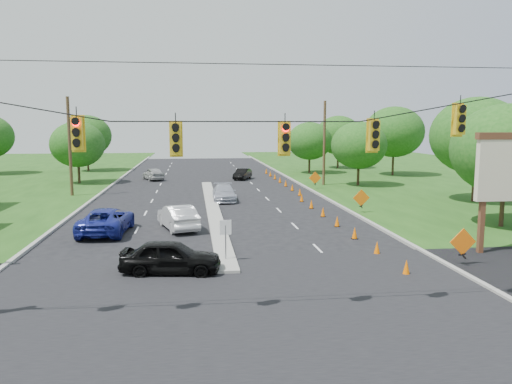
{
  "coord_description": "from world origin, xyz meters",
  "views": [
    {
      "loc": [
        -1.49,
        -17.03,
        6.5
      ],
      "look_at": [
        1.97,
        10.09,
        2.8
      ],
      "focal_mm": 35.0,
      "sensor_mm": 36.0,
      "label": 1
    }
  ],
  "objects": [
    {
      "name": "cone_3",
      "position": [
        7.66,
        13.5,
        0.35
      ],
      "size": [
        0.32,
        0.32,
        0.7
      ],
      "primitive_type": "cone",
      "color": "#F76700",
      "rests_on": "ground"
    },
    {
      "name": "work_sign_0",
      "position": [
        10.8,
        4.0,
        1.09
      ],
      "size": [
        1.27,
        0.58,
        1.37
      ],
      "color": "black",
      "rests_on": "ground"
    },
    {
      "name": "cone_6",
      "position": [
        7.66,
        24.0,
        0.35
      ],
      "size": [
        0.32,
        0.32,
        0.7
      ],
      "primitive_type": "cone",
      "color": "#F76700",
      "rests_on": "ground"
    },
    {
      "name": "cone_12",
      "position": [
        8.26,
        45.0,
        0.35
      ],
      "size": [
        0.32,
        0.32,
        0.7
      ],
      "primitive_type": "cone",
      "color": "#F76700",
      "rests_on": "ground"
    },
    {
      "name": "tree_9",
      "position": [
        16.0,
        34.0,
        4.34
      ],
      "size": [
        5.88,
        5.88,
        6.86
      ],
      "color": "black",
      "rests_on": "ground"
    },
    {
      "name": "work_sign_1",
      "position": [
        10.8,
        18.0,
        1.09
      ],
      "size": [
        1.27,
        0.58,
        1.37
      ],
      "color": "black",
      "rests_on": "ground"
    },
    {
      "name": "cone_13",
      "position": [
        8.26,
        48.5,
        0.35
      ],
      "size": [
        0.32,
        0.32,
        0.7
      ],
      "primitive_type": "cone",
      "color": "#F76700",
      "rests_on": "ground"
    },
    {
      "name": "cross_street",
      "position": [
        0.0,
        0.0,
        0.0
      ],
      "size": [
        160.0,
        14.0,
        0.02
      ],
      "primitive_type": "cube",
      "color": "black",
      "rests_on": "ground"
    },
    {
      "name": "silver_car_oncoming",
      "position": [
        -6.13,
        42.66,
        0.73
      ],
      "size": [
        3.11,
        4.64,
        1.47
      ],
      "primitive_type": "imported",
      "rotation": [
        0.0,
        0.0,
        3.5
      ],
      "color": "#A2A2A2",
      "rests_on": "ground"
    },
    {
      "name": "blue_pickup",
      "position": [
        -6.69,
        13.38,
        0.78
      ],
      "size": [
        2.97,
        5.76,
        1.55
      ],
      "primitive_type": "imported",
      "rotation": [
        0.0,
        0.0,
        3.07
      ],
      "color": "navy",
      "rests_on": "ground"
    },
    {
      "name": "white_sedan",
      "position": [
        -2.46,
        14.03,
        0.77
      ],
      "size": [
        2.86,
        4.91,
        1.53
      ],
      "primitive_type": "imported",
      "rotation": [
        0.0,
        0.0,
        3.43
      ],
      "color": "#BDBDBD",
      "rests_on": "ground"
    },
    {
      "name": "cone_2",
      "position": [
        7.66,
        10.0,
        0.35
      ],
      "size": [
        0.32,
        0.32,
        0.7
      ],
      "primitive_type": "cone",
      "color": "#F76700",
      "rests_on": "ground"
    },
    {
      "name": "tree_6",
      "position": [
        -16.0,
        55.0,
        4.96
      ],
      "size": [
        6.72,
        6.72,
        7.84
      ],
      "color": "black",
      "rests_on": "ground"
    },
    {
      "name": "dark_car_receding",
      "position": [
        4.42,
        41.99,
        0.65
      ],
      "size": [
        2.7,
        4.15,
        1.29
      ],
      "primitive_type": "imported",
      "rotation": [
        0.0,
        0.0,
        -0.37
      ],
      "color": "black",
      "rests_on": "ground"
    },
    {
      "name": "ground",
      "position": [
        0.0,
        0.0,
        0.0
      ],
      "size": [
        160.0,
        160.0,
        0.0
      ],
      "primitive_type": "plane",
      "color": "black",
      "rests_on": "ground"
    },
    {
      "name": "cone_9",
      "position": [
        8.26,
        34.5,
        0.35
      ],
      "size": [
        0.32,
        0.32,
        0.7
      ],
      "primitive_type": "cone",
      "color": "#F76700",
      "rests_on": "ground"
    },
    {
      "name": "curb_right",
      "position": [
        10.1,
        30.0,
        0.0
      ],
      "size": [
        0.25,
        110.0,
        0.16
      ],
      "primitive_type": "cube",
      "color": "gray",
      "rests_on": "ground"
    },
    {
      "name": "cone_7",
      "position": [
        8.26,
        27.5,
        0.35
      ],
      "size": [
        0.32,
        0.32,
        0.7
      ],
      "primitive_type": "cone",
      "color": "#F76700",
      "rests_on": "ground"
    },
    {
      "name": "signal_span",
      "position": [
        -0.05,
        -1.0,
        4.97
      ],
      "size": [
        25.6,
        0.32,
        9.0
      ],
      "color": "#422D1C",
      "rests_on": "ground"
    },
    {
      "name": "utility_pole_far_left",
      "position": [
        -12.5,
        30.0,
        4.5
      ],
      "size": [
        0.28,
        0.28,
        9.0
      ],
      "primitive_type": "cylinder",
      "color": "#422D1C",
      "rests_on": "ground"
    },
    {
      "name": "silver_car_far",
      "position": [
        1.16,
        25.4,
        0.69
      ],
      "size": [
        1.96,
        4.74,
        1.37
      ],
      "primitive_type": "imported",
      "rotation": [
        0.0,
        0.0,
        -0.01
      ],
      "color": "#A1A4B2",
      "rests_on": "ground"
    },
    {
      "name": "tree_10",
      "position": [
        24.0,
        44.0,
        5.58
      ],
      "size": [
        7.56,
        7.56,
        8.82
      ],
      "color": "black",
      "rests_on": "ground"
    },
    {
      "name": "tree_7",
      "position": [
        18.0,
        12.0,
        4.96
      ],
      "size": [
        6.72,
        6.72,
        7.84
      ],
      "color": "black",
      "rests_on": "ground"
    },
    {
      "name": "tree_11",
      "position": [
        20.0,
        55.0,
        4.96
      ],
      "size": [
        6.72,
        6.72,
        7.84
      ],
      "color": "black",
      "rests_on": "ground"
    },
    {
      "name": "curb_left",
      "position": [
        -10.1,
        30.0,
        0.0
      ],
      "size": [
        0.25,
        110.0,
        0.16
      ],
      "primitive_type": "cube",
      "color": "gray",
      "rests_on": "ground"
    },
    {
      "name": "cone_5",
      "position": [
        7.66,
        20.5,
        0.35
      ],
      "size": [
        0.32,
        0.32,
        0.7
      ],
      "primitive_type": "cone",
      "color": "#F76700",
      "rests_on": "ground"
    },
    {
      "name": "cone_10",
      "position": [
        8.26,
        38.0,
        0.35
      ],
      "size": [
        0.32,
        0.32,
        0.7
      ],
      "primitive_type": "cone",
      "color": "#F76700",
      "rests_on": "ground"
    },
    {
      "name": "cone_0",
      "position": [
        7.66,
        3.0,
        0.35
      ],
      "size": [
        0.32,
        0.32,
        0.7
      ],
      "primitive_type": "cone",
      "color": "#F76700",
      "rests_on": "ground"
    },
    {
      "name": "cone_8",
      "position": [
        8.26,
        31.0,
        0.35
      ],
      "size": [
        0.32,
        0.32,
        0.7
      ],
      "primitive_type": "cone",
      "color": "#F76700",
      "rests_on": "ground"
    },
    {
      "name": "black_sedan",
      "position": [
        -2.51,
        4.55,
        0.75
      ],
      "size": [
        4.59,
        2.36,
        1.5
      ],
      "primitive_type": "imported",
      "rotation": [
        0.0,
        0.0,
        1.43
      ],
      "color": "black",
      "rests_on": "ground"
    },
    {
      "name": "median_sign",
      "position": [
        0.0,
        6.0,
        1.46
      ],
      "size": [
        0.55,
        0.06,
        2.05
      ],
      "color": "gray",
      "rests_on": "ground"
    },
    {
      "name": "median",
      "position": [
        0.0,
        21.0,
        0.0
      ],
      "size": [
        1.0,
        34.0,
        0.18
      ],
      "primitive_type": "cube",
      "color": "gray",
      "rests_on": "ground"
    },
    {
      "name": "utility_pole_far_right",
      "position": [
        12.5,
        35.0,
        4.5
      ],
      "size": [
        0.28,
        0.28,
        9.0
      ],
      "primitive_type": "cylinder",
      "color": "#422D1C",
      "rests_on": "ground"
    },
    {
      "name": "tree_8",
      "position": [
        22.0,
        22.0,
        5.58
      ],
      "size": [
        7.56,
        7.56,
        8.82
      ],
      "color": "black",
      "rests_on": "ground"
    },
    {
      "name": "cone_1",
      "position": [
        7.66,
        6.5,
        0.35
      ],
      "size": [
        0.32,
        0.32,
        0.7
      ],
      "primitive_type": "cone",
      "color": "#F76700",
      "rests_on": "ground"
    },
    {
      "name": "tree_12",
      "position": [
        14.0,
        48.0,
        4.34
      ],
      "size": [
        5.88,
        5.88,
        6.86
      ],
      "color": "black",
      "rests_on": "ground"
    },
    {
      "name": "work_sign_2",
      "position": [
        10.8,
        32.0,
        1.09
      ],
      "size": [
        1.27,
        0.58,
        1.37
      ],
      "color": "black",
      "rests_on": "ground"
    },
    {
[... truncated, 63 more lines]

